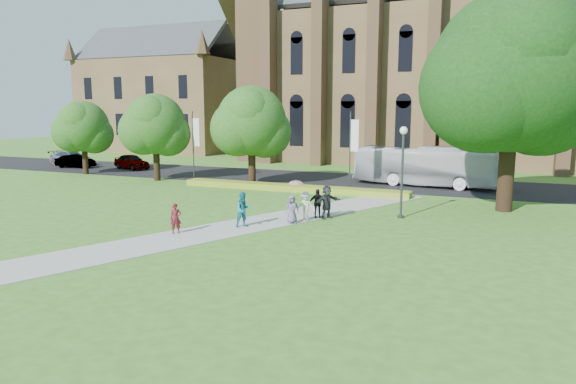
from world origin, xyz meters
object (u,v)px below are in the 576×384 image
at_px(car_2, 71,158).
at_px(pedestrian_0, 176,218).
at_px(car_1, 75,161).
at_px(tour_coach, 425,166).
at_px(large_tree, 513,72).
at_px(streetlamp, 403,161).
at_px(car_0, 132,162).

distance_m(car_2, pedestrian_0, 36.53).
xyz_separation_m(car_2, pedestrian_0, (29.04, -22.16, 0.02)).
distance_m(car_1, pedestrian_0, 33.53).
xyz_separation_m(tour_coach, pedestrian_0, (-9.29, -21.24, -0.81)).
relative_size(large_tree, tour_coach, 1.16).
relative_size(tour_coach, car_1, 2.78).
height_order(streetlamp, car_0, streetlamp).
xyz_separation_m(large_tree, pedestrian_0, (-15.24, -12.67, -7.56)).
distance_m(large_tree, car_0, 37.51).
bearing_deg(car_2, tour_coach, -88.73).
height_order(car_2, pedestrian_0, pedestrian_0).
bearing_deg(large_tree, streetlamp, -140.71).
bearing_deg(large_tree, car_2, 167.90).
distance_m(car_1, car_2, 3.00).
bearing_deg(tour_coach, car_1, 98.25).
bearing_deg(car_2, pedestrian_0, -124.70).
bearing_deg(pedestrian_0, car_1, 102.22).
relative_size(streetlamp, car_0, 1.16).
height_order(car_0, car_2, car_0).
relative_size(streetlamp, car_1, 1.28).
bearing_deg(car_0, large_tree, -85.10).
bearing_deg(large_tree, pedestrian_0, -140.26).
xyz_separation_m(large_tree, car_2, (-44.28, 9.49, -7.58)).
height_order(car_1, car_2, car_2).
distance_m(large_tree, car_2, 45.91).
bearing_deg(car_1, large_tree, -109.90).
relative_size(streetlamp, pedestrian_0, 3.42).
relative_size(car_0, car_2, 0.86).
distance_m(streetlamp, large_tree, 8.73).
xyz_separation_m(streetlamp, large_tree, (5.50, 4.50, 5.07)).
height_order(car_0, car_1, car_0).
xyz_separation_m(streetlamp, car_1, (-36.40, 12.16, -2.60)).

